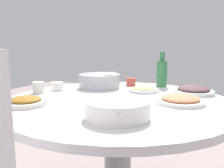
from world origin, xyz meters
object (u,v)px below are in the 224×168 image
dish_stirfry (26,101)px  tea_cup_far (131,82)px  rice_bowl (100,81)px  dish_shrimp (180,100)px  tea_cup_side (38,87)px  tea_cup_near (58,86)px  dish_eggplant (194,90)px  dish_noodles (143,89)px  round_dining_table (118,124)px  green_bottle (162,73)px  soup_bowl (117,109)px

dish_stirfry → tea_cup_far: size_ratio=3.12×
rice_bowl → dish_shrimp: 0.63m
tea_cup_side → rice_bowl: bearing=-35.6°
rice_bowl → dish_stirfry: rice_bowl is taller
tea_cup_near → dish_shrimp: bearing=-88.9°
dish_eggplant → tea_cup_side: (-0.42, 0.86, 0.01)m
dish_noodles → tea_cup_near: 0.56m
tea_cup_far → round_dining_table: bearing=-165.6°
green_bottle → dish_shrimp: bearing=-152.6°
round_dining_table → tea_cup_near: 0.50m
round_dining_table → rice_bowl: rice_bowl is taller
round_dining_table → rice_bowl: 0.44m
rice_bowl → dish_stirfry: bearing=172.3°
rice_bowl → dish_noodles: bearing=-88.4°
soup_bowl → tea_cup_side: size_ratio=3.76×
dish_stirfry → green_bottle: 0.95m
dish_stirfry → dish_noodles: bearing=-33.7°
rice_bowl → soup_bowl: 0.71m
dish_shrimp → tea_cup_near: (-0.02, 0.79, 0.01)m
green_bottle → dish_noodles: bearing=167.9°
round_dining_table → green_bottle: size_ratio=5.05×
dish_eggplant → green_bottle: (0.16, 0.25, 0.08)m
dish_stirfry → tea_cup_side: size_ratio=2.93×
dish_stirfry → dish_shrimp: (0.39, -0.68, 0.00)m
tea_cup_side → dish_noodles: bearing=-58.4°
round_dining_table → rice_bowl: bearing=45.4°
tea_cup_near → tea_cup_side: 0.13m
tea_cup_far → dish_eggplant: bearing=-100.1°
round_dining_table → dish_noodles: dish_noodles is taller
round_dining_table → green_bottle: (0.52, -0.09, 0.24)m
round_dining_table → tea_cup_side: 0.55m
tea_cup_near → dish_eggplant: bearing=-69.6°
rice_bowl → soup_bowl: bearing=-143.5°
dish_stirfry → dish_eggplant: size_ratio=0.87×
round_dining_table → tea_cup_far: tea_cup_far is taller
dish_stirfry → tea_cup_near: tea_cup_near is taller
round_dining_table → tea_cup_far: bearing=14.4°
rice_bowl → tea_cup_far: 0.24m
soup_bowl → tea_cup_near: 0.71m
dish_stirfry → dish_noodles: 0.72m
dish_noodles → tea_cup_near: bearing=113.7°
rice_bowl → round_dining_table: bearing=-134.6°
round_dining_table → green_bottle: green_bottle is taller
round_dining_table → dish_noodles: bearing=-8.7°
dish_shrimp → round_dining_table: bearing=102.9°
tea_cup_far → tea_cup_side: size_ratio=0.94×
tea_cup_near → dish_noodles: bearing=-66.3°
soup_bowl → green_bottle: (0.81, 0.05, 0.06)m
dish_stirfry → tea_cup_near: bearing=16.3°
soup_bowl → dish_stirfry: bearing=92.5°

